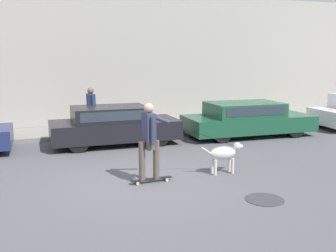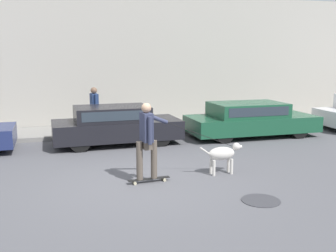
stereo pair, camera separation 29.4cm
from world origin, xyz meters
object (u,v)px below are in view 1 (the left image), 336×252
parked_car_2 (247,119)px  pedestrian_with_bag (91,108)px  parked_car_1 (114,126)px  skateboarder (150,138)px  dog (224,154)px

parked_car_2 → pedestrian_with_bag: (-5.21, 1.59, 0.41)m
parked_car_1 → skateboarder: 4.09m
parked_car_2 → skateboarder: bearing=-139.0°
parked_car_2 → pedestrian_with_bag: size_ratio=2.88×
dog → pedestrian_with_bag: size_ratio=0.69×
dog → skateboarder: (-1.86, -0.16, 0.53)m
parked_car_2 → skateboarder: skateboarder is taller
parked_car_1 → skateboarder: skateboarder is taller
parked_car_1 → parked_car_2: bearing=-1.8°
pedestrian_with_bag → parked_car_1: bearing=99.4°
parked_car_2 → skateboarder: (-4.61, -4.06, 0.43)m
skateboarder → pedestrian_with_bag: bearing=91.4°
parked_car_1 → parked_car_2: 4.71m
parked_car_1 → dog: size_ratio=3.74×
dog → parked_car_2: bearing=53.0°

